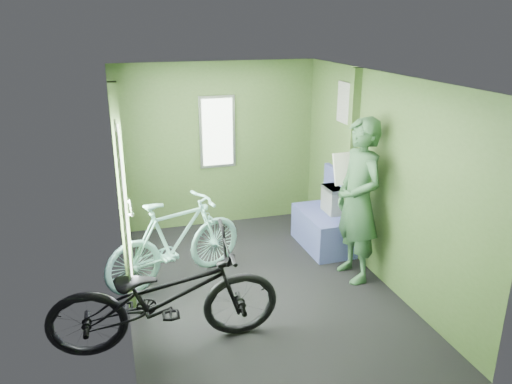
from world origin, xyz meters
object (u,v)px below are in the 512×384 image
at_px(passenger, 358,201).
at_px(waste_box, 334,216).
at_px(bicycle_black, 169,347).
at_px(bicycle_mint, 178,281).
at_px(bench_seat, 325,225).

bearing_deg(passenger, waste_box, 167.61).
height_order(bicycle_black, waste_box, waste_box).
bearing_deg(passenger, bicycle_mint, -107.23).
height_order(bicycle_black, passenger, passenger).
relative_size(passenger, waste_box, 2.29).
relative_size(bicycle_black, passenger, 1.10).
distance_m(bicycle_mint, bench_seat, 2.03).
distance_m(bicycle_mint, passenger, 2.22).
bearing_deg(waste_box, bicycle_black, -146.18).
relative_size(bicycle_black, bench_seat, 2.05).
bearing_deg(bicycle_mint, passenger, -124.67).
distance_m(bicycle_black, bench_seat, 2.75).
bearing_deg(waste_box, passenger, -98.43).
height_order(bicycle_mint, passenger, passenger).
relative_size(bicycle_mint, waste_box, 2.07).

